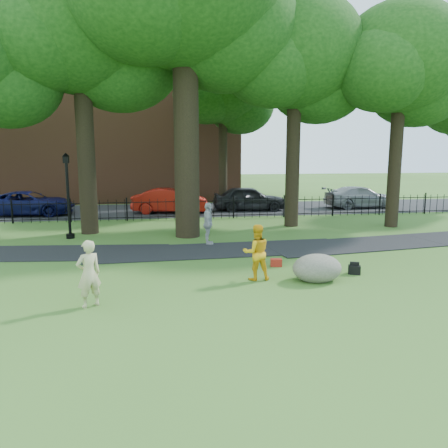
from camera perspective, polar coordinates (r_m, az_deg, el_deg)
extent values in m
plane|color=#395E21|center=(13.11, -2.50, -7.43)|extent=(120.00, 120.00, 0.00)
cube|color=black|center=(16.98, -0.61, -3.50)|extent=(36.07, 3.85, 0.03)
cube|color=black|center=(28.76, -6.06, 1.81)|extent=(80.00, 7.00, 0.02)
cube|color=black|center=(24.67, -5.63, 2.94)|extent=(44.00, 0.04, 0.04)
cube|color=black|center=(24.78, -5.60, 1.01)|extent=(44.00, 0.04, 0.04)
cube|color=brown|center=(36.63, -13.30, 12.66)|extent=(18.00, 8.00, 12.00)
cylinder|color=black|center=(19.57, -4.97, 13.66)|extent=(1.10, 1.10, 10.50)
ellipsoid|color=#11380F|center=(21.49, 0.17, 24.27)|extent=(6.72, 6.72, 5.71)
ellipsoid|color=#11380F|center=(21.86, -26.63, 16.42)|extent=(4.80, 4.80, 4.08)
cylinder|color=black|center=(21.22, -17.68, 11.03)|extent=(0.80, 0.80, 9.10)
ellipsoid|color=#11380F|center=(21.92, -18.37, 23.69)|extent=(7.20, 7.20, 6.12)
ellipsoid|color=#11380F|center=(22.33, -13.42, 20.20)|extent=(5.76, 5.76, 4.90)
ellipsoid|color=#11380F|center=(21.30, -22.70, 21.72)|extent=(5.40, 5.40, 4.59)
cylinder|color=black|center=(22.55, 9.02, 10.35)|extent=(0.70, 0.70, 8.40)
ellipsoid|color=#11380F|center=(23.06, 9.33, 21.45)|extent=(6.60, 6.60, 5.61)
ellipsoid|color=#11380F|center=(24.09, 12.14, 17.94)|extent=(5.28, 5.28, 4.49)
ellipsoid|color=#11380F|center=(21.93, 6.35, 20.22)|extent=(4.95, 4.95, 4.21)
cylinder|color=black|center=(23.67, 21.54, 9.34)|extent=(0.64, 0.64, 8.05)
ellipsoid|color=#11380F|center=(24.08, 22.19, 19.50)|extent=(6.20, 6.20, 5.27)
ellipsoid|color=#11380F|center=(25.27, 23.91, 16.24)|extent=(4.96, 4.96, 4.22)
ellipsoid|color=#11380F|center=(22.83, 20.10, 18.45)|extent=(4.65, 4.65, 3.95)
imported|color=#C0B584|center=(11.28, -17.25, -6.22)|extent=(0.73, 0.66, 1.69)
imported|color=orange|center=(13.06, 4.25, -3.71)|extent=(0.84, 0.67, 1.68)
imported|color=#A3A2A7|center=(17.91, -2.09, 0.03)|extent=(0.52, 1.06, 1.75)
ellipsoid|color=#6C645A|center=(13.31, 12.06, -5.44)|extent=(1.54, 1.20, 0.87)
cylinder|color=black|center=(20.30, -19.66, 2.83)|extent=(0.12, 0.12, 3.31)
cylinder|color=black|center=(20.52, -19.42, -1.48)|extent=(0.37, 0.37, 0.21)
cube|color=black|center=(20.19, -19.95, 7.93)|extent=(0.23, 0.23, 0.31)
cone|color=black|center=(20.18, -19.98, 8.52)|extent=(0.33, 0.33, 0.17)
cube|color=black|center=(14.36, 16.65, -5.74)|extent=(0.44, 0.36, 0.28)
cube|color=maroon|center=(14.78, 6.83, -5.03)|extent=(0.40, 0.29, 0.25)
imported|color=maroon|center=(27.36, -7.03, 3.03)|extent=(4.85, 2.21, 1.54)
imported|color=#0C0F3C|center=(28.70, -24.10, 2.48)|extent=(5.36, 2.74, 1.45)
imported|color=black|center=(28.45, 3.29, 3.37)|extent=(4.76, 2.15, 1.59)
imported|color=gray|center=(31.15, 17.39, 3.36)|extent=(5.11, 2.34, 1.45)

